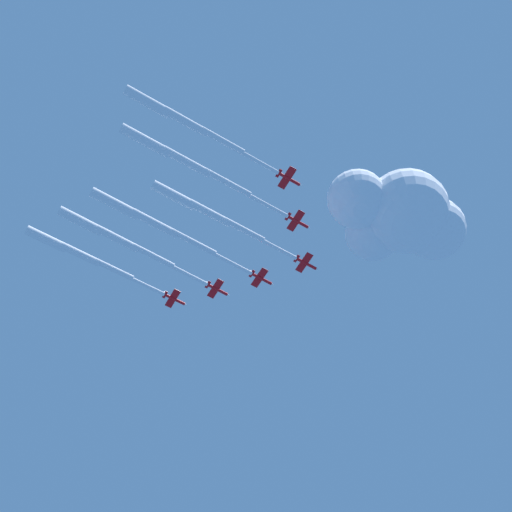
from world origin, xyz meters
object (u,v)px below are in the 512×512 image
jet_starboard_mid (185,121)px  jet_port_outer (80,254)px  jet_port_inner (153,223)px  jet_port_mid (116,238)px  jet_lead (208,213)px  jet_starboard_inner (185,161)px

jet_starboard_mid → jet_port_outer: (7.51, -64.51, 3.52)m
jet_port_inner → jet_port_mid: 15.33m
jet_port_inner → jet_port_mid: size_ratio=1.07×
jet_lead → jet_port_inner: jet_lead is taller
jet_starboard_inner → jet_starboard_mid: size_ratio=1.11×
jet_lead → jet_port_outer: jet_port_outer is taller
jet_starboard_inner → jet_port_inner: bearing=-93.4°
jet_port_inner → jet_starboard_inner: size_ratio=0.99×
jet_port_outer → jet_port_mid: bearing=120.7°
jet_starboard_inner → jet_port_mid: jet_starboard_inner is taller
jet_lead → jet_port_inner: 19.75m
jet_starboard_inner → jet_port_outer: (14.68, -52.00, 1.55)m
jet_port_mid → jet_starboard_mid: (0.68, 50.70, -1.65)m
jet_port_mid → jet_starboard_mid: size_ratio=1.03×
jet_starboard_mid → jet_port_mid: bearing=-90.8°
jet_starboard_mid → jet_port_outer: jet_port_outer is taller
jet_lead → jet_starboard_mid: 34.14m
jet_port_mid → jet_starboard_inner: bearing=99.6°
jet_port_inner → jet_starboard_inner: jet_starboard_inner is taller
jet_lead → jet_starboard_inner: bearing=36.9°
jet_port_inner → jet_starboard_inner: (1.49, 25.17, 1.55)m
jet_port_mid → jet_starboard_mid: 50.73m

